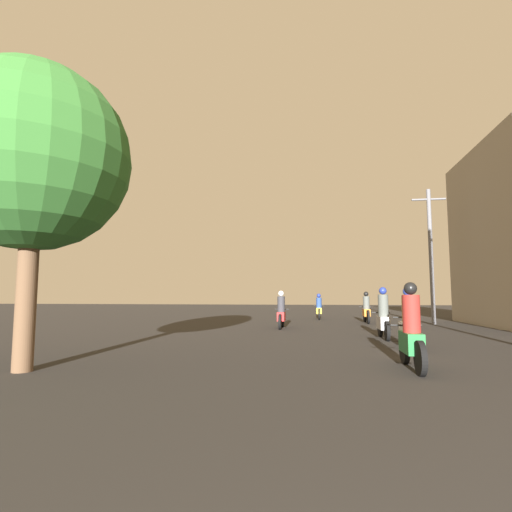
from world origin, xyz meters
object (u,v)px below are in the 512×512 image
Objects in this scene: motorcycle_orange at (366,310)px; motorcycle_red at (281,313)px; motorcycle_green at (411,335)px; utility_pole_far at (431,253)px; motorcycle_white at (408,324)px; motorcycle_yellow at (319,309)px; motorcycle_silver at (383,318)px; street_tree at (34,158)px.

motorcycle_red is at bearing -133.82° from motorcycle_orange.
motorcycle_orange is (0.74, 12.96, -0.02)m from motorcycle_green.
motorcycle_orange is 4.21m from utility_pole_far.
motorcycle_green reaches higher than motorcycle_white.
utility_pole_far is at bearing -29.84° from motorcycle_yellow.
motorcycle_green is 0.28× the size of utility_pole_far.
utility_pole_far is (5.41, -3.56, 2.87)m from motorcycle_yellow.
motorcycle_silver is 8.24m from utility_pole_far.
motorcycle_red is 0.96× the size of motorcycle_orange.
motorcycle_red reaches higher than motorcycle_yellow.
motorcycle_white is 12.96m from motorcycle_yellow.
street_tree reaches higher than motorcycle_white.
motorcycle_silver reaches higher than motorcycle_green.
motorcycle_red is (-3.87, 5.90, -0.01)m from motorcycle_white.
motorcycle_orange is at bearing 61.09° from street_tree.
motorcycle_green reaches higher than motorcycle_orange.
motorcycle_orange is (0.11, 9.78, -0.01)m from motorcycle_white.
motorcycle_silver reaches higher than motorcycle_yellow.
motorcycle_green is at bearing -107.08° from utility_pole_far.
utility_pole_far reaches higher than motorcycle_yellow.
motorcycle_orange reaches higher than motorcycle_yellow.
street_tree is at bearing -154.29° from motorcycle_white.
utility_pole_far is (3.06, -0.58, 2.84)m from motorcycle_orange.
motorcycle_silver is 10.58m from street_tree.
motorcycle_yellow is at bearing 91.12° from motorcycle_silver.
utility_pole_far reaches higher than motorcycle_white.
street_tree is at bearing -117.02° from motorcycle_orange.
motorcycle_yellow is (-1.97, 10.50, -0.05)m from motorcycle_silver.
utility_pole_far reaches higher than street_tree.
motorcycle_orange is at bearing 77.62° from motorcycle_silver.
motorcycle_silver is (-0.27, 2.27, 0.02)m from motorcycle_white.
motorcycle_orange is at bearing 169.36° from utility_pole_far.
motorcycle_yellow is 18.37m from street_tree.
motorcycle_yellow is (-1.60, 15.94, -0.05)m from motorcycle_green.
motorcycle_silver is 7.52m from motorcycle_orange.
street_tree is at bearing -101.90° from motorcycle_red.
motorcycle_silver is 0.96× the size of motorcycle_orange.
street_tree is (-3.87, -10.32, 3.39)m from motorcycle_red.
motorcycle_yellow is 7.08m from utility_pole_far.
motorcycle_white is 0.97× the size of motorcycle_silver.
motorcycle_red is at bearing -99.83° from motorcycle_yellow.
motorcycle_green is at bearing -61.73° from motorcycle_red.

